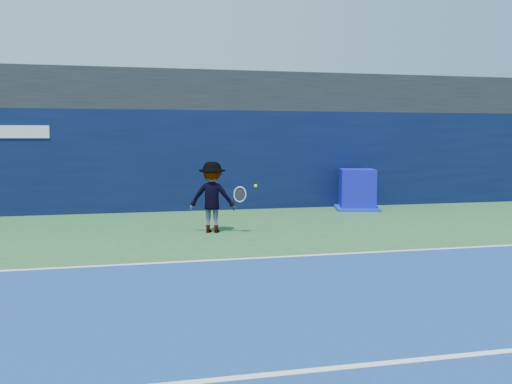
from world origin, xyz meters
TOP-DOWN VIEW (x-y plane):
  - ground at (0.00, 0.00)m, footprint 80.00×80.00m
  - baseline at (0.00, 3.00)m, footprint 24.00×0.10m
  - service_line at (0.00, -2.00)m, footprint 24.00×0.10m
  - stadium_band at (0.00, 11.50)m, footprint 36.00×3.00m
  - back_wall_assembly at (-0.00, 10.50)m, footprint 36.00×1.03m
  - equipment_cart at (4.18, 9.20)m, footprint 1.59×1.59m
  - tennis_player at (-0.78, 6.06)m, footprint 1.34×0.91m
  - tennis_ball at (0.22, 5.95)m, footprint 0.07×0.07m

SIDE VIEW (x-z plane):
  - ground at x=0.00m, z-range 0.00..0.00m
  - baseline at x=0.00m, z-range 0.01..0.01m
  - service_line at x=0.00m, z-range 0.01..0.01m
  - equipment_cart at x=4.18m, z-range -0.05..1.18m
  - tennis_player at x=-0.78m, z-range 0.00..1.64m
  - tennis_ball at x=0.22m, z-range 1.04..1.11m
  - back_wall_assembly at x=0.00m, z-range 0.00..3.00m
  - stadium_band at x=0.00m, z-range 3.00..4.20m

